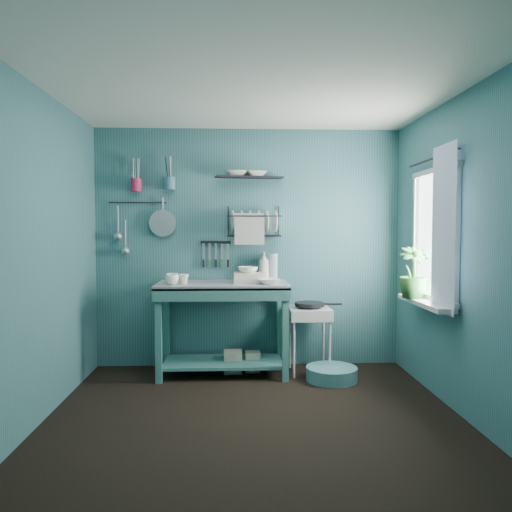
{
  "coord_description": "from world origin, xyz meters",
  "views": [
    {
      "loc": [
        -0.16,
        -3.78,
        1.44
      ],
      "look_at": [
        0.05,
        0.85,
        1.2
      ],
      "focal_mm": 35.0,
      "sensor_mm": 36.0,
      "label": 1
    }
  ],
  "objects_px": {
    "work_counter": "(223,329)",
    "frying_pan": "(309,304)",
    "water_bottle": "(273,267)",
    "colander": "(163,223)",
    "storage_tin_large": "(233,362)",
    "potted_plant": "(413,272)",
    "storage_tin_small": "(253,362)",
    "mug_left": "(172,280)",
    "mug_right": "(172,278)",
    "wash_tub": "(248,278)",
    "mug_mid": "(184,279)",
    "utensil_cup_teal": "(170,183)",
    "hotplate_stand": "(309,340)",
    "utensil_cup_magenta": "(136,185)",
    "floor_basin": "(332,374)",
    "soap_bottle": "(264,266)",
    "dish_rack": "(254,221)"
  },
  "relations": [
    {
      "from": "mug_left",
      "to": "potted_plant",
      "type": "bearing_deg",
      "value": -9.85
    },
    {
      "from": "wash_tub",
      "to": "floor_basin",
      "type": "bearing_deg",
      "value": -17.14
    },
    {
      "from": "mug_mid",
      "to": "dish_rack",
      "type": "relative_size",
      "value": 0.18
    },
    {
      "from": "work_counter",
      "to": "frying_pan",
      "type": "relative_size",
      "value": 4.32
    },
    {
      "from": "mug_right",
      "to": "wash_tub",
      "type": "height_order",
      "value": "wash_tub"
    },
    {
      "from": "colander",
      "to": "storage_tin_large",
      "type": "relative_size",
      "value": 1.27
    },
    {
      "from": "soap_bottle",
      "to": "frying_pan",
      "type": "distance_m",
      "value": 0.61
    },
    {
      "from": "water_bottle",
      "to": "dish_rack",
      "type": "xyz_separation_m",
      "value": [
        -0.2,
        -0.01,
        0.48
      ]
    },
    {
      "from": "utensil_cup_teal",
      "to": "floor_basin",
      "type": "height_order",
      "value": "utensil_cup_teal"
    },
    {
      "from": "mug_left",
      "to": "water_bottle",
      "type": "relative_size",
      "value": 0.44
    },
    {
      "from": "frying_pan",
      "to": "storage_tin_large",
      "type": "height_order",
      "value": "frying_pan"
    },
    {
      "from": "utensil_cup_magenta",
      "to": "floor_basin",
      "type": "bearing_deg",
      "value": -15.15
    },
    {
      "from": "soap_bottle",
      "to": "dish_rack",
      "type": "bearing_deg",
      "value": 174.88
    },
    {
      "from": "water_bottle",
      "to": "potted_plant",
      "type": "height_order",
      "value": "potted_plant"
    },
    {
      "from": "work_counter",
      "to": "water_bottle",
      "type": "bearing_deg",
      "value": 15.01
    },
    {
      "from": "wash_tub",
      "to": "soap_bottle",
      "type": "distance_m",
      "value": 0.3
    },
    {
      "from": "storage_tin_large",
      "to": "hotplate_stand",
      "type": "bearing_deg",
      "value": -2.97
    },
    {
      "from": "hotplate_stand",
      "to": "wash_tub",
      "type": "bearing_deg",
      "value": -179.26
    },
    {
      "from": "mug_left",
      "to": "storage_tin_small",
      "type": "distance_m",
      "value": 1.19
    },
    {
      "from": "wash_tub",
      "to": "floor_basin",
      "type": "xyz_separation_m",
      "value": [
        0.79,
        -0.24,
        -0.9
      ]
    },
    {
      "from": "colander",
      "to": "floor_basin",
      "type": "xyz_separation_m",
      "value": [
        1.67,
        -0.55,
        -1.45
      ]
    },
    {
      "from": "work_counter",
      "to": "frying_pan",
      "type": "distance_m",
      "value": 0.9
    },
    {
      "from": "mug_mid",
      "to": "mug_right",
      "type": "distance_m",
      "value": 0.13
    },
    {
      "from": "potted_plant",
      "to": "storage_tin_small",
      "type": "relative_size",
      "value": 2.32
    },
    {
      "from": "utensil_cup_teal",
      "to": "potted_plant",
      "type": "xyz_separation_m",
      "value": [
        2.26,
        -0.8,
        -0.86
      ]
    },
    {
      "from": "frying_pan",
      "to": "dish_rack",
      "type": "relative_size",
      "value": 0.55
    },
    {
      "from": "water_bottle",
      "to": "utensil_cup_magenta",
      "type": "height_order",
      "value": "utensil_cup_magenta"
    },
    {
      "from": "wash_tub",
      "to": "utensil_cup_magenta",
      "type": "distance_m",
      "value": 1.5
    },
    {
      "from": "soap_bottle",
      "to": "utensil_cup_magenta",
      "type": "height_order",
      "value": "utensil_cup_magenta"
    },
    {
      "from": "mug_left",
      "to": "storage_tin_small",
      "type": "height_order",
      "value": "mug_left"
    },
    {
      "from": "wash_tub",
      "to": "storage_tin_small",
      "type": "bearing_deg",
      "value": 63.43
    },
    {
      "from": "mug_right",
      "to": "potted_plant",
      "type": "xyz_separation_m",
      "value": [
        2.22,
        -0.54,
        0.1
      ]
    },
    {
      "from": "wash_tub",
      "to": "hotplate_stand",
      "type": "distance_m",
      "value": 0.89
    },
    {
      "from": "mug_mid",
      "to": "storage_tin_small",
      "type": "xyz_separation_m",
      "value": [
        0.68,
        0.14,
        -0.86
      ]
    },
    {
      "from": "mug_right",
      "to": "dish_rack",
      "type": "bearing_deg",
      "value": 14.35
    },
    {
      "from": "mug_mid",
      "to": "mug_right",
      "type": "xyz_separation_m",
      "value": [
        -0.12,
        0.06,
        0.0
      ]
    },
    {
      "from": "colander",
      "to": "frying_pan",
      "type": "bearing_deg",
      "value": -10.56
    },
    {
      "from": "work_counter",
      "to": "storage_tin_large",
      "type": "relative_size",
      "value": 5.89
    },
    {
      "from": "mug_mid",
      "to": "hotplate_stand",
      "type": "relative_size",
      "value": 0.15
    },
    {
      "from": "water_bottle",
      "to": "storage_tin_large",
      "type": "bearing_deg",
      "value": -157.96
    },
    {
      "from": "frying_pan",
      "to": "utensil_cup_teal",
      "type": "height_order",
      "value": "utensil_cup_teal"
    },
    {
      "from": "wash_tub",
      "to": "utensil_cup_teal",
      "type": "height_order",
      "value": "utensil_cup_teal"
    },
    {
      "from": "work_counter",
      "to": "mug_left",
      "type": "height_order",
      "value": "mug_left"
    },
    {
      "from": "mug_mid",
      "to": "wash_tub",
      "type": "relative_size",
      "value": 0.36
    },
    {
      "from": "utensil_cup_teal",
      "to": "storage_tin_large",
      "type": "xyz_separation_m",
      "value": [
        0.65,
        -0.21,
        -1.81
      ]
    },
    {
      "from": "wash_tub",
      "to": "colander",
      "type": "height_order",
      "value": "colander"
    },
    {
      "from": "mug_mid",
      "to": "mug_left",
      "type": "bearing_deg",
      "value": -135.0
    },
    {
      "from": "colander",
      "to": "storage_tin_large",
      "type": "height_order",
      "value": "colander"
    },
    {
      "from": "frying_pan",
      "to": "dish_rack",
      "type": "bearing_deg",
      "value": 160.14
    },
    {
      "from": "water_bottle",
      "to": "storage_tin_small",
      "type": "bearing_deg",
      "value": -147.53
    }
  ]
}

